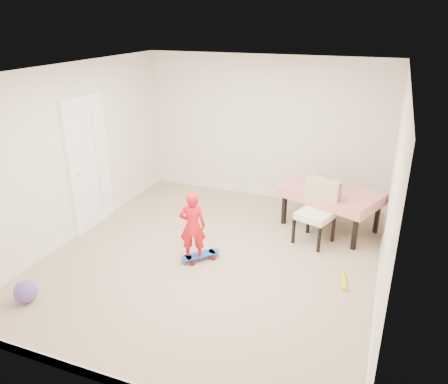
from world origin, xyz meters
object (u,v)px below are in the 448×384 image
at_px(child, 193,228).
at_px(balloon, 26,292).
at_px(dining_table, 330,209).
at_px(dining_chair, 315,213).
at_px(skateboard, 200,257).

distance_m(child, balloon, 2.21).
distance_m(dining_table, dining_chair, 0.61).
bearing_deg(skateboard, dining_table, 0.45).
xyz_separation_m(child, balloon, (-1.47, -1.60, -0.36)).
relative_size(dining_table, balloon, 5.15).
bearing_deg(child, balloon, 27.07).
bearing_deg(dining_chair, skateboard, -122.37).
relative_size(dining_chair, balloon, 3.47).
bearing_deg(child, skateboard, -174.34).
relative_size(dining_table, dining_chair, 1.49).
bearing_deg(balloon, child, 47.34).
relative_size(dining_chair, skateboard, 1.65).
relative_size(dining_chair, child, 0.97).
height_order(dining_table, balloon, dining_table).
distance_m(skateboard, balloon, 2.27).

